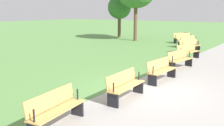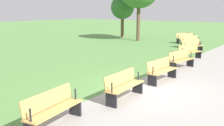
{
  "view_description": "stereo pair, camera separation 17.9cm",
  "coord_description": "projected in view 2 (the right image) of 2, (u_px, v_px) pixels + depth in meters",
  "views": [
    {
      "loc": [
        8.1,
        4.22,
        2.82
      ],
      "look_at": [
        -0.0,
        -1.58,
        0.8
      ],
      "focal_mm": 41.46,
      "sensor_mm": 36.0,
      "label": 1
    },
    {
      "loc": [
        8.0,
        4.37,
        2.82
      ],
      "look_at": [
        -0.0,
        -1.58,
        0.8
      ],
      "focal_mm": 41.46,
      "sensor_mm": 36.0,
      "label": 2
    }
  ],
  "objects": [
    {
      "name": "bench_1",
      "position": [
        190.0,
        41.0,
        20.22
      ],
      "size": [
        1.78,
        1.19,
        0.89
      ],
      "rotation": [
        0.0,
        0.0,
        -0.45
      ],
      "color": "tan",
      "rests_on": "ground"
    },
    {
      "name": "path_paving",
      "position": [
        186.0,
        97.0,
        8.54
      ],
      "size": [
        44.52,
        4.9,
        0.01
      ],
      "primitive_type": "cube",
      "color": "#A39E99",
      "rests_on": "ground"
    },
    {
      "name": "bench_6",
      "position": [
        124.0,
        85.0,
        8.3
      ],
      "size": [
        1.77,
        0.56,
        0.89
      ],
      "rotation": [
        0.0,
        0.0,
        0.05
      ],
      "color": "tan",
      "rests_on": "ground"
    },
    {
      "name": "bench_3",
      "position": [
        190.0,
        52.0,
        15.13
      ],
      "size": [
        1.82,
        0.89,
        0.89
      ],
      "rotation": [
        0.0,
        0.0,
        -0.25
      ],
      "color": "tan",
      "rests_on": "ground"
    },
    {
      "name": "tree_0",
      "position": [
        122.0,
        8.0,
        27.34
      ],
      "size": [
        2.48,
        2.48,
        4.43
      ],
      "color": "brown",
      "rests_on": "ground"
    },
    {
      "name": "bench_5",
      "position": [
        161.0,
        70.0,
        10.44
      ],
      "size": [
        1.77,
        0.56,
        0.89
      ],
      "rotation": [
        0.0,
        0.0,
        -0.05
      ],
      "color": "tan",
      "rests_on": "ground"
    },
    {
      "name": "ground_plane",
      "position": [
        147.0,
        90.0,
        9.4
      ],
      "size": [
        120.0,
        120.0,
        0.0
      ],
      "primitive_type": "plane",
      "color": "#5B8C47"
    },
    {
      "name": "trash_bin",
      "position": [
        189.0,
        37.0,
        24.27
      ],
      "size": [
        0.47,
        0.47,
        0.83
      ],
      "primitive_type": "cylinder",
      "color": "#2D512D",
      "rests_on": "ground"
    },
    {
      "name": "bench_0",
      "position": [
        185.0,
        38.0,
        22.85
      ],
      "size": [
        1.74,
        1.32,
        0.89
      ],
      "rotation": [
        0.0,
        0.0,
        -0.55
      ],
      "color": "tan",
      "rests_on": "ground"
    },
    {
      "name": "bench_2",
      "position": [
        192.0,
        46.0,
        17.63
      ],
      "size": [
        1.81,
        1.04,
        0.89
      ],
      "rotation": [
        0.0,
        0.0,
        -0.35
      ],
      "color": "tan",
      "rests_on": "ground"
    },
    {
      "name": "bench_7",
      "position": [
        53.0,
        108.0,
        6.33
      ],
      "size": [
        1.8,
        0.73,
        0.89
      ],
      "rotation": [
        0.0,
        0.0,
        0.15
      ],
      "color": "tan",
      "rests_on": "ground"
    },
    {
      "name": "bench_4",
      "position": [
        181.0,
        59.0,
        12.72
      ],
      "size": [
        1.8,
        0.73,
        0.89
      ],
      "rotation": [
        0.0,
        0.0,
        -0.15
      ],
      "color": "tan",
      "rests_on": "ground"
    }
  ]
}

